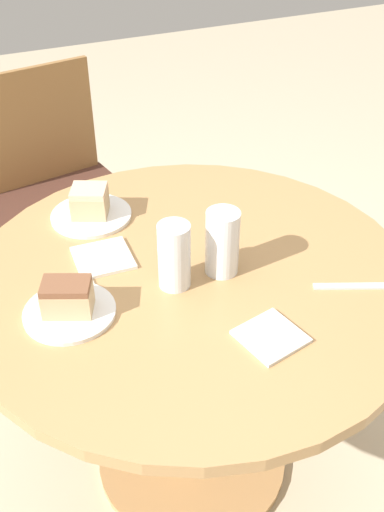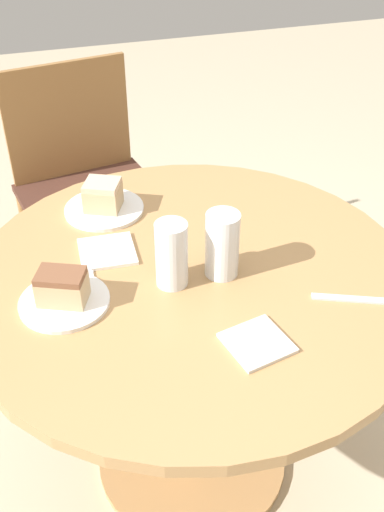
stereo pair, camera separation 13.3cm
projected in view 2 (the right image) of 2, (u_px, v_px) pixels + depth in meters
The scene contains 13 objects.
ground_plane at pixel (192, 458), 1.78m from camera, with size 8.00×8.00×0.00m, color beige.
table at pixel (192, 327), 1.46m from camera, with size 1.02×1.02×0.71m.
chair at pixel (86, 185), 2.13m from camera, with size 0.54×0.50×0.88m.
plate_near at pixel (64, 302), 1.26m from camera, with size 0.19×0.19×0.01m.
plate_far at pixel (104, 209), 1.56m from camera, with size 0.21×0.21×0.01m.
cake_slice_near at pixel (62, 287), 1.24m from camera, with size 0.12×0.10×0.07m.
cake_slice_far at pixel (103, 195), 1.53m from camera, with size 0.11×0.11×0.07m.
glass_lemonade at pixel (222, 248), 1.31m from camera, with size 0.08×0.08×0.15m.
glass_water at pixel (172, 257), 1.28m from camera, with size 0.07×0.07×0.15m.
napkin_stack at pixel (107, 251), 1.41m from camera, with size 0.14×0.14×0.01m.
fork at pixel (89, 269), 1.36m from camera, with size 0.03×0.16×0.00m.
spoon at pixel (349, 299), 1.27m from camera, with size 0.15×0.08×0.00m.
napkin_side at pixel (257, 343), 1.17m from camera, with size 0.14×0.14×0.01m.
Camera 2 is at (-0.32, -1.02, 1.54)m, focal length 42.00 mm.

